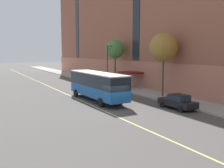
# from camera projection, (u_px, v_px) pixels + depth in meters

# --- Properties ---
(ground_plane) EXTENTS (260.00, 260.00, 0.00)m
(ground_plane) POSITION_uv_depth(u_px,v_px,m) (116.00, 109.00, 27.45)
(ground_plane) COLOR #4C4947
(sidewalk) EXTENTS (4.61, 160.00, 0.15)m
(sidewalk) POSITION_uv_depth(u_px,v_px,m) (166.00, 97.00, 34.35)
(sidewalk) COLOR #9E9B93
(sidewalk) RESTS_ON ground
(city_bus) EXTENTS (2.93, 11.45, 3.49)m
(city_bus) POSITION_uv_depth(u_px,v_px,m) (97.00, 84.00, 31.92)
(city_bus) COLOR #19569E
(city_bus) RESTS_ON ground
(parked_car_white_1) EXTENTS (1.95, 4.39, 1.56)m
(parked_car_white_1) POSITION_uv_depth(u_px,v_px,m) (93.00, 81.00, 46.25)
(parked_car_white_1) COLOR silver
(parked_car_white_1) RESTS_ON ground
(parked_car_green_2) EXTENTS (1.93, 4.69, 1.56)m
(parked_car_green_2) POSITION_uv_depth(u_px,v_px,m) (109.00, 85.00, 40.96)
(parked_car_green_2) COLOR #23603D
(parked_car_green_2) RESTS_ON ground
(parked_car_black_4) EXTENTS (2.01, 4.43, 1.56)m
(parked_car_black_4) POSITION_uv_depth(u_px,v_px,m) (178.00, 102.00, 27.50)
(parked_car_black_4) COLOR black
(parked_car_black_4) RESTS_ON ground
(parked_car_red_5) EXTENTS (1.91, 4.41, 1.56)m
(parked_car_red_5) POSITION_uv_depth(u_px,v_px,m) (80.00, 78.00, 51.54)
(parked_car_red_5) COLOR #B21E19
(parked_car_red_5) RESTS_ON ground
(street_tree_mid_block) EXTENTS (3.77, 3.77, 8.31)m
(street_tree_mid_block) POSITION_uv_depth(u_px,v_px,m) (164.00, 47.00, 34.38)
(street_tree_mid_block) COLOR brown
(street_tree_mid_block) RESTS_ON sidewalk
(street_tree_far_uptown) EXTENTS (3.27, 3.27, 7.91)m
(street_tree_far_uptown) POSITION_uv_depth(u_px,v_px,m) (115.00, 49.00, 45.97)
(street_tree_far_uptown) COLOR brown
(street_tree_far_uptown) RESTS_ON sidewalk
(street_lamp) EXTENTS (0.36, 1.48, 6.90)m
(street_lamp) POSITION_uv_depth(u_px,v_px,m) (108.00, 61.00, 44.65)
(street_lamp) COLOR #2D2D30
(street_lamp) RESTS_ON sidewalk
(lane_centerline) EXTENTS (0.16, 140.00, 0.01)m
(lane_centerline) POSITION_uv_depth(u_px,v_px,m) (92.00, 105.00, 29.38)
(lane_centerline) COLOR #E0D66B
(lane_centerline) RESTS_ON ground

